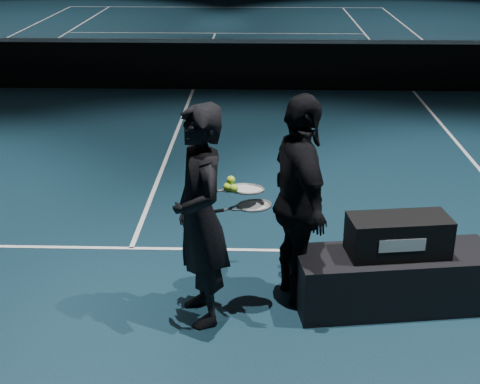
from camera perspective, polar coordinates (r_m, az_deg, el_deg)
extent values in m
plane|color=#0D2331|center=(12.68, -4.03, 8.66)|extent=(36.00, 36.00, 0.00)
cube|color=black|center=(12.58, -4.08, 10.65)|extent=(12.80, 0.02, 0.86)
cube|color=white|center=(12.49, -4.14, 12.74)|extent=(12.80, 0.03, 0.07)
cube|color=black|center=(5.76, 12.99, -7.27)|extent=(1.69, 0.77, 0.49)
cube|color=black|center=(5.57, 13.35, -3.64)|extent=(0.85, 0.46, 0.33)
cube|color=white|center=(5.42, 13.70, -4.47)|extent=(0.38, 0.06, 0.11)
imported|color=black|center=(5.17, -3.43, -2.13)|extent=(0.64, 0.77, 1.79)
imported|color=black|center=(5.45, 5.15, -0.84)|extent=(0.69, 1.13, 1.79)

